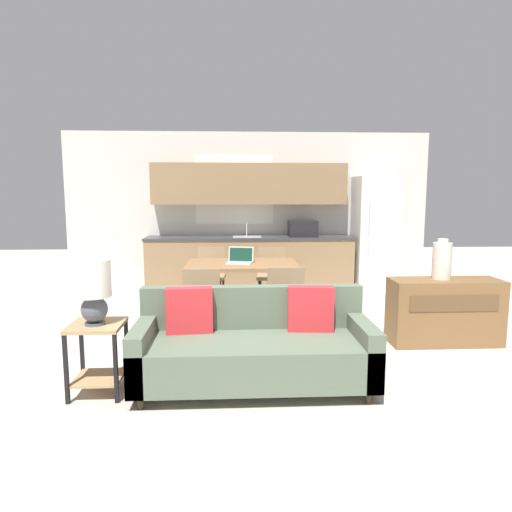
{
  "coord_description": "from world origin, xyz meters",
  "views": [
    {
      "loc": [
        -0.3,
        -3.52,
        1.65
      ],
      "look_at": [
        -0.04,
        1.5,
        0.95
      ],
      "focal_mm": 32.0,
      "sensor_mm": 36.0,
      "label": 1
    }
  ],
  "objects_px": {
    "side_table": "(97,347)",
    "dining_chair_near_right": "(284,298)",
    "refrigerator": "(374,233)",
    "laptop": "(240,259)",
    "dining_chair_far_right": "(272,273)",
    "credenza": "(444,312)",
    "dining_chair_far_left": "(211,273)",
    "dining_chair_near_left": "(203,300)",
    "vase": "(442,260)",
    "table_lamp": "(93,288)",
    "couch": "(253,347)",
    "dining_table": "(242,268)"
  },
  "relations": [
    {
      "from": "side_table",
      "to": "dining_chair_near_right",
      "type": "relative_size",
      "value": 0.69
    },
    {
      "from": "refrigerator",
      "to": "laptop",
      "type": "distance_m",
      "value": 3.17
    },
    {
      "from": "refrigerator",
      "to": "dining_chair_far_right",
      "type": "bearing_deg",
      "value": -145.56
    },
    {
      "from": "credenza",
      "to": "dining_chair_far_left",
      "type": "relative_size",
      "value": 1.39
    },
    {
      "from": "dining_chair_near_right",
      "to": "dining_chair_near_left",
      "type": "height_order",
      "value": "same"
    },
    {
      "from": "credenza",
      "to": "vase",
      "type": "height_order",
      "value": "vase"
    },
    {
      "from": "dining_chair_far_right",
      "to": "side_table",
      "type": "bearing_deg",
      "value": -114.77
    },
    {
      "from": "dining_chair_near_left",
      "to": "laptop",
      "type": "xyz_separation_m",
      "value": [
        0.42,
        0.8,
        0.33
      ]
    },
    {
      "from": "table_lamp",
      "to": "dining_chair_near_right",
      "type": "height_order",
      "value": "table_lamp"
    },
    {
      "from": "refrigerator",
      "to": "couch",
      "type": "xyz_separation_m",
      "value": [
        -2.29,
        -4.0,
        -0.63
      ]
    },
    {
      "from": "vase",
      "to": "dining_chair_near_left",
      "type": "height_order",
      "value": "vase"
    },
    {
      "from": "dining_table",
      "to": "side_table",
      "type": "distance_m",
      "value": 2.37
    },
    {
      "from": "couch",
      "to": "side_table",
      "type": "height_order",
      "value": "couch"
    },
    {
      "from": "dining_chair_near_right",
      "to": "laptop",
      "type": "xyz_separation_m",
      "value": [
        -0.47,
        0.76,
        0.33
      ]
    },
    {
      "from": "side_table",
      "to": "dining_chair_near_right",
      "type": "distance_m",
      "value": 2.09
    },
    {
      "from": "couch",
      "to": "dining_chair_far_right",
      "type": "distance_m",
      "value": 2.74
    },
    {
      "from": "dining_table",
      "to": "credenza",
      "type": "xyz_separation_m",
      "value": [
        2.2,
        -0.92,
        -0.35
      ]
    },
    {
      "from": "side_table",
      "to": "dining_chair_far_left",
      "type": "distance_m",
      "value": 2.95
    },
    {
      "from": "laptop",
      "to": "dining_chair_far_right",
      "type": "bearing_deg",
      "value": 71.15
    },
    {
      "from": "dining_chair_far_right",
      "to": "dining_table",
      "type": "bearing_deg",
      "value": -113.21
    },
    {
      "from": "dining_table",
      "to": "laptop",
      "type": "distance_m",
      "value": 0.12
    },
    {
      "from": "couch",
      "to": "side_table",
      "type": "relative_size",
      "value": 3.34
    },
    {
      "from": "dining_chair_near_right",
      "to": "table_lamp",
      "type": "bearing_deg",
      "value": 33.7
    },
    {
      "from": "couch",
      "to": "dining_chair_far_left",
      "type": "bearing_deg",
      "value": 100.16
    },
    {
      "from": "side_table",
      "to": "table_lamp",
      "type": "relative_size",
      "value": 1.12
    },
    {
      "from": "couch",
      "to": "dining_chair_far_left",
      "type": "distance_m",
      "value": 2.79
    },
    {
      "from": "laptop",
      "to": "side_table",
      "type": "bearing_deg",
      "value": -109.44
    },
    {
      "from": "dining_table",
      "to": "dining_chair_near_left",
      "type": "height_order",
      "value": "dining_chair_near_left"
    },
    {
      "from": "dining_chair_near_right",
      "to": "dining_chair_near_left",
      "type": "xyz_separation_m",
      "value": [
        -0.89,
        -0.04,
        0.0
      ]
    },
    {
      "from": "laptop",
      "to": "credenza",
      "type": "bearing_deg",
      "value": -10.79
    },
    {
      "from": "side_table",
      "to": "dining_table",
      "type": "bearing_deg",
      "value": 58.45
    },
    {
      "from": "side_table",
      "to": "dining_chair_near_right",
      "type": "bearing_deg",
      "value": 36.57
    },
    {
      "from": "dining_chair_near_right",
      "to": "dining_chair_near_left",
      "type": "distance_m",
      "value": 0.89
    },
    {
      "from": "table_lamp",
      "to": "dining_chair_far_right",
      "type": "height_order",
      "value": "table_lamp"
    },
    {
      "from": "vase",
      "to": "dining_chair_near_right",
      "type": "xyz_separation_m",
      "value": [
        -1.71,
        0.11,
        -0.43
      ]
    },
    {
      "from": "dining_chair_near_left",
      "to": "laptop",
      "type": "relative_size",
      "value": 2.35
    },
    {
      "from": "table_lamp",
      "to": "dining_chair_near_left",
      "type": "height_order",
      "value": "table_lamp"
    },
    {
      "from": "credenza",
      "to": "dining_chair_far_left",
      "type": "xyz_separation_m",
      "value": [
        -2.63,
        1.76,
        0.14
      ]
    },
    {
      "from": "dining_chair_far_left",
      "to": "dining_chair_far_right",
      "type": "distance_m",
      "value": 0.88
    },
    {
      "from": "side_table",
      "to": "laptop",
      "type": "relative_size",
      "value": 1.62
    },
    {
      "from": "dining_chair_far_left",
      "to": "dining_chair_near_right",
      "type": "bearing_deg",
      "value": -55.14
    },
    {
      "from": "table_lamp",
      "to": "dining_chair_far_left",
      "type": "height_order",
      "value": "table_lamp"
    },
    {
      "from": "side_table",
      "to": "dining_chair_far_right",
      "type": "relative_size",
      "value": 0.69
    },
    {
      "from": "table_lamp",
      "to": "dining_chair_near_left",
      "type": "xyz_separation_m",
      "value": [
        0.79,
        1.23,
        -0.4
      ]
    },
    {
      "from": "side_table",
      "to": "dining_chair_far_left",
      "type": "bearing_deg",
      "value": 74.34
    },
    {
      "from": "dining_table",
      "to": "vase",
      "type": "distance_m",
      "value": 2.34
    },
    {
      "from": "table_lamp",
      "to": "dining_chair_near_right",
      "type": "bearing_deg",
      "value": 37.04
    },
    {
      "from": "table_lamp",
      "to": "dining_chair_far_right",
      "type": "relative_size",
      "value": 0.62
    },
    {
      "from": "dining_chair_far_right",
      "to": "dining_chair_near_right",
      "type": "height_order",
      "value": "same"
    },
    {
      "from": "refrigerator",
      "to": "laptop",
      "type": "bearing_deg",
      "value": -138.41
    }
  ]
}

